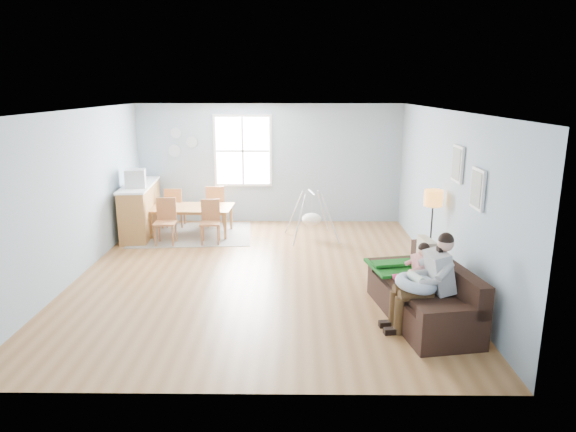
{
  "coord_description": "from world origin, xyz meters",
  "views": [
    {
      "loc": [
        0.55,
        -8.13,
        3.04
      ],
      "look_at": [
        0.46,
        0.0,
        1.0
      ],
      "focal_mm": 32.0,
      "sensor_mm": 36.0,
      "label": 1
    }
  ],
  "objects_px": {
    "floor_lamp": "(433,205)",
    "counter": "(140,209)",
    "chair_ne": "(215,203)",
    "father": "(427,279)",
    "baby_swing": "(312,218)",
    "chair_nw": "(174,205)",
    "monitor": "(135,178)",
    "sofa": "(426,298)",
    "chair_sw": "(166,218)",
    "chair_se": "(210,219)",
    "storage_cube": "(419,304)",
    "toddler": "(416,266)",
    "dining_table": "(192,221)"
  },
  "relations": [
    {
      "from": "chair_nw",
      "to": "monitor",
      "type": "relative_size",
      "value": 1.99
    },
    {
      "from": "chair_sw",
      "to": "storage_cube",
      "type": "bearing_deg",
      "value": -40.3
    },
    {
      "from": "dining_table",
      "to": "chair_nw",
      "type": "relative_size",
      "value": 1.9
    },
    {
      "from": "storage_cube",
      "to": "chair_se",
      "type": "bearing_deg",
      "value": 132.51
    },
    {
      "from": "floor_lamp",
      "to": "monitor",
      "type": "distance_m",
      "value": 5.85
    },
    {
      "from": "chair_se",
      "to": "chair_nw",
      "type": "bearing_deg",
      "value": 130.58
    },
    {
      "from": "sofa",
      "to": "chair_sw",
      "type": "relative_size",
      "value": 2.32
    },
    {
      "from": "floor_lamp",
      "to": "chair_nw",
      "type": "relative_size",
      "value": 1.62
    },
    {
      "from": "monitor",
      "to": "toddler",
      "type": "bearing_deg",
      "value": -36.22
    },
    {
      "from": "storage_cube",
      "to": "chair_nw",
      "type": "xyz_separation_m",
      "value": [
        -4.3,
        4.77,
        0.24
      ]
    },
    {
      "from": "father",
      "to": "chair_se",
      "type": "height_order",
      "value": "father"
    },
    {
      "from": "counter",
      "to": "baby_swing",
      "type": "relative_size",
      "value": 1.73
    },
    {
      "from": "chair_ne",
      "to": "sofa",
      "type": "bearing_deg",
      "value": -52.97
    },
    {
      "from": "floor_lamp",
      "to": "storage_cube",
      "type": "xyz_separation_m",
      "value": [
        -0.58,
        -1.75,
        -0.93
      ]
    },
    {
      "from": "dining_table",
      "to": "chair_se",
      "type": "relative_size",
      "value": 1.95
    },
    {
      "from": "sofa",
      "to": "storage_cube",
      "type": "height_order",
      "value": "sofa"
    },
    {
      "from": "chair_ne",
      "to": "dining_table",
      "type": "bearing_deg",
      "value": -122.4
    },
    {
      "from": "chair_nw",
      "to": "chair_ne",
      "type": "relative_size",
      "value": 0.95
    },
    {
      "from": "chair_se",
      "to": "chair_sw",
      "type": "bearing_deg",
      "value": -175.86
    },
    {
      "from": "chair_se",
      "to": "chair_ne",
      "type": "height_order",
      "value": "chair_ne"
    },
    {
      "from": "chair_sw",
      "to": "chair_nw",
      "type": "bearing_deg",
      "value": 94.87
    },
    {
      "from": "father",
      "to": "toddler",
      "type": "bearing_deg",
      "value": 93.47
    },
    {
      "from": "toddler",
      "to": "floor_lamp",
      "type": "distance_m",
      "value": 1.62
    },
    {
      "from": "sofa",
      "to": "floor_lamp",
      "type": "height_order",
      "value": "floor_lamp"
    },
    {
      "from": "sofa",
      "to": "chair_ne",
      "type": "bearing_deg",
      "value": 127.03
    },
    {
      "from": "father",
      "to": "chair_nw",
      "type": "relative_size",
      "value": 1.43
    },
    {
      "from": "counter",
      "to": "monitor",
      "type": "height_order",
      "value": "monitor"
    },
    {
      "from": "father",
      "to": "dining_table",
      "type": "xyz_separation_m",
      "value": [
        -3.86,
        4.35,
        -0.39
      ]
    },
    {
      "from": "chair_ne",
      "to": "chair_nw",
      "type": "bearing_deg",
      "value": -175.87
    },
    {
      "from": "sofa",
      "to": "monitor",
      "type": "bearing_deg",
      "value": 143.06
    },
    {
      "from": "sofa",
      "to": "chair_se",
      "type": "height_order",
      "value": "chair_se"
    },
    {
      "from": "floor_lamp",
      "to": "chair_nw",
      "type": "bearing_deg",
      "value": 148.28
    },
    {
      "from": "floor_lamp",
      "to": "counter",
      "type": "bearing_deg",
      "value": 155.39
    },
    {
      "from": "dining_table",
      "to": "chair_ne",
      "type": "relative_size",
      "value": 1.81
    },
    {
      "from": "floor_lamp",
      "to": "chair_ne",
      "type": "height_order",
      "value": "floor_lamp"
    },
    {
      "from": "sofa",
      "to": "toddler",
      "type": "relative_size",
      "value": 2.64
    },
    {
      "from": "storage_cube",
      "to": "monitor",
      "type": "relative_size",
      "value": 1.36
    },
    {
      "from": "sofa",
      "to": "chair_sw",
      "type": "bearing_deg",
      "value": 141.76
    },
    {
      "from": "chair_ne",
      "to": "monitor",
      "type": "height_order",
      "value": "monitor"
    },
    {
      "from": "monitor",
      "to": "baby_swing",
      "type": "xyz_separation_m",
      "value": [
        3.57,
        -0.02,
        -0.82
      ]
    },
    {
      "from": "father",
      "to": "chair_sw",
      "type": "xyz_separation_m",
      "value": [
        -4.25,
        3.71,
        -0.17
      ]
    },
    {
      "from": "father",
      "to": "storage_cube",
      "type": "xyz_separation_m",
      "value": [
        -0.05,
        0.15,
        -0.42
      ]
    },
    {
      "from": "storage_cube",
      "to": "dining_table",
      "type": "distance_m",
      "value": 5.67
    },
    {
      "from": "chair_se",
      "to": "chair_nw",
      "type": "relative_size",
      "value": 0.97
    },
    {
      "from": "dining_table",
      "to": "chair_sw",
      "type": "xyz_separation_m",
      "value": [
        -0.39,
        -0.64,
        0.22
      ]
    },
    {
      "from": "storage_cube",
      "to": "floor_lamp",
      "type": "bearing_deg",
      "value": 71.78
    },
    {
      "from": "baby_swing",
      "to": "chair_ne",
      "type": "bearing_deg",
      "value": 155.79
    },
    {
      "from": "monitor",
      "to": "chair_sw",
      "type": "bearing_deg",
      "value": -27.27
    },
    {
      "from": "father",
      "to": "baby_swing",
      "type": "xyz_separation_m",
      "value": [
        -1.33,
        4.03,
        -0.25
      ]
    },
    {
      "from": "storage_cube",
      "to": "chair_se",
      "type": "xyz_separation_m",
      "value": [
        -3.32,
        3.63,
        0.22
      ]
    }
  ]
}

